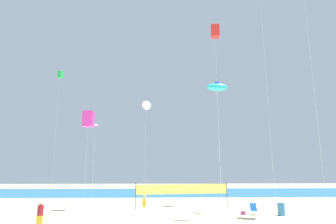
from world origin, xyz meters
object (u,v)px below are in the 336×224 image
object	(u,v)px
folding_beach_chair	(254,209)
trash_barrel	(281,209)
beach_handbag	(243,213)
kite_green_box	(60,75)
kite_magenta_box	(88,119)
kite_pink_diamond	(95,126)
beachgoer_sage_shirt	(144,197)
kite_red_box	(215,32)
kite_white_delta	(146,106)
beachgoer_maroon_shirt	(40,213)
volleyball_net	(183,190)
kite_cyan_inflatable	(217,87)

from	to	relation	value
folding_beach_chair	trash_barrel	distance (m)	2.03
beach_handbag	kite_green_box	bearing A→B (deg)	151.24
kite_magenta_box	kite_pink_diamond	xyz separation A→B (m)	(-0.37, 4.70, 0.14)
beachgoer_sage_shirt	beach_handbag	world-z (taller)	beachgoer_sage_shirt
beachgoer_sage_shirt	kite_magenta_box	size ratio (longest dim) A/B	0.19
kite_red_box	kite_white_delta	size ratio (longest dim) A/B	1.63
beachgoer_maroon_shirt	kite_green_box	distance (m)	21.08
beachgoer_sage_shirt	kite_white_delta	size ratio (longest dim) A/B	0.14
trash_barrel	kite_red_box	xyz separation A→B (m)	(-3.52, 5.19, 17.57)
folding_beach_chair	kite_green_box	xyz separation A→B (m)	(-19.59, 10.19, 14.38)
volleyball_net	kite_pink_diamond	distance (m)	11.67
beachgoer_maroon_shirt	kite_cyan_inflatable	world-z (taller)	kite_cyan_inflatable
volleyball_net	kite_green_box	size ratio (longest dim) A/B	0.57
beachgoer_sage_shirt	beachgoer_maroon_shirt	bearing A→B (deg)	98.31
volleyball_net	beach_handbag	xyz separation A→B (m)	(4.39, -4.11, -1.49)
beachgoer_sage_shirt	kite_cyan_inflatable	distance (m)	13.19
trash_barrel	volleyball_net	world-z (taller)	volleyball_net
beachgoer_sage_shirt	beach_handbag	size ratio (longest dim) A/B	4.53
beach_handbag	kite_green_box	world-z (taller)	kite_green_box
kite_white_delta	kite_cyan_inflatable	bearing A→B (deg)	-64.94
beach_handbag	kite_red_box	bearing A→B (deg)	98.01
trash_barrel	kite_white_delta	xyz separation A→B (m)	(-11.02, 10.07, 10.45)
trash_barrel	kite_cyan_inflatable	world-z (taller)	kite_cyan_inflatable
trash_barrel	kite_cyan_inflatable	xyz separation A→B (m)	(-5.18, -2.43, 9.04)
beachgoer_sage_shirt	kite_green_box	xyz separation A→B (m)	(-10.68, 4.99, 13.96)
volleyball_net	kite_magenta_box	bearing A→B (deg)	-170.60
volleyball_net	kite_red_box	size ratio (longest dim) A/B	0.46
beachgoer_maroon_shirt	kite_magenta_box	bearing A→B (deg)	-105.43
beach_handbag	kite_green_box	xyz separation A→B (m)	(-18.69, 10.26, 14.70)
beachgoer_sage_shirt	volleyball_net	size ratio (longest dim) A/B	0.19
kite_pink_diamond	kite_red_box	distance (m)	16.39
beachgoer_sage_shirt	kite_white_delta	world-z (taller)	kite_white_delta
beach_handbag	kite_pink_diamond	distance (m)	17.34
kite_white_delta	kite_green_box	bearing A→B (deg)	176.27
folding_beach_chair	kite_red_box	xyz separation A→B (m)	(-1.56, 4.63, 17.58)
folding_beach_chair	kite_red_box	size ratio (longest dim) A/B	0.05
volleyball_net	kite_magenta_box	distance (m)	10.92
kite_white_delta	kite_magenta_box	bearing A→B (deg)	-125.67
trash_barrel	kite_pink_diamond	size ratio (longest dim) A/B	0.11
folding_beach_chair	kite_magenta_box	size ratio (longest dim) A/B	0.10
kite_red_box	kite_white_delta	xyz separation A→B (m)	(-7.51, 4.87, -7.12)
beachgoer_maroon_shirt	kite_white_delta	distance (m)	18.42
kite_pink_diamond	kite_white_delta	distance (m)	6.38
beach_handbag	kite_white_delta	bearing A→B (deg)	130.47
beachgoer_maroon_shirt	trash_barrel	distance (m)	17.26
kite_cyan_inflatable	beach_handbag	bearing A→B (deg)	51.53
kite_magenta_box	kite_cyan_inflatable	size ratio (longest dim) A/B	0.88
folding_beach_chair	trash_barrel	xyz separation A→B (m)	(1.95, -0.56, 0.01)
beachgoer_maroon_shirt	beach_handbag	bearing A→B (deg)	-170.73
kite_magenta_box	kite_red_box	xyz separation A→B (m)	(12.46, 2.03, 10.00)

